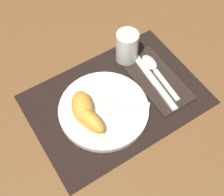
# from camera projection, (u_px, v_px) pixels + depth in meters

# --- Properties ---
(ground_plane) EXTENTS (3.00, 3.00, 0.00)m
(ground_plane) POSITION_uv_depth(u_px,v_px,m) (117.00, 100.00, 0.83)
(ground_plane) COLOR brown
(placemat) EXTENTS (0.45, 0.31, 0.00)m
(placemat) POSITION_uv_depth(u_px,v_px,m) (117.00, 99.00, 0.83)
(placemat) COLOR black
(placemat) RESTS_ON ground_plane
(plate) EXTENTS (0.23, 0.23, 0.02)m
(plate) POSITION_uv_depth(u_px,v_px,m) (104.00, 110.00, 0.80)
(plate) COLOR white
(plate) RESTS_ON placemat
(juice_glass) EXTENTS (0.06, 0.06, 0.10)m
(juice_glass) POSITION_uv_depth(u_px,v_px,m) (127.00, 48.00, 0.87)
(juice_glass) COLOR silver
(juice_glass) RESTS_ON placemat
(napkin) EXTENTS (0.11, 0.22, 0.00)m
(napkin) POSITION_uv_depth(u_px,v_px,m) (156.00, 79.00, 0.86)
(napkin) COLOR #2D231E
(napkin) RESTS_ON placemat
(knife) EXTENTS (0.04, 0.22, 0.01)m
(knife) POSITION_uv_depth(u_px,v_px,m) (154.00, 81.00, 0.85)
(knife) COLOR silver
(knife) RESTS_ON napkin
(spoon) EXTENTS (0.04, 0.17, 0.01)m
(spoon) POSITION_uv_depth(u_px,v_px,m) (154.00, 68.00, 0.87)
(spoon) COLOR silver
(spoon) RESTS_ON napkin
(fork) EXTENTS (0.16, 0.14, 0.00)m
(fork) POSITION_uv_depth(u_px,v_px,m) (107.00, 101.00, 0.80)
(fork) COLOR silver
(fork) RESTS_ON plate
(citrus_wedge_0) EXTENTS (0.09, 0.11, 0.05)m
(citrus_wedge_0) POSITION_uv_depth(u_px,v_px,m) (82.00, 107.00, 0.77)
(citrus_wedge_0) COLOR #F4DB84
(citrus_wedge_0) RESTS_ON plate
(citrus_wedge_1) EXTENTS (0.05, 0.12, 0.04)m
(citrus_wedge_1) POSITION_uv_depth(u_px,v_px,m) (85.00, 114.00, 0.77)
(citrus_wedge_1) COLOR #F4DB84
(citrus_wedge_1) RESTS_ON plate
(citrus_wedge_2) EXTENTS (0.06, 0.11, 0.05)m
(citrus_wedge_2) POSITION_uv_depth(u_px,v_px,m) (89.00, 120.00, 0.75)
(citrus_wedge_2) COLOR #F4DB84
(citrus_wedge_2) RESTS_ON plate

